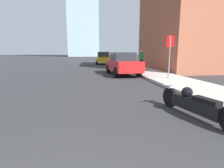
{
  "coord_description": "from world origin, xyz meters",
  "views": [
    {
      "loc": [
        0.49,
        -0.6,
        1.56
      ],
      "look_at": [
        1.18,
        4.63,
        0.63
      ],
      "focal_mm": 28.0,
      "sensor_mm": 36.0,
      "label": 1
    }
  ],
  "objects_px": {
    "pedestrian": "(141,59)",
    "parked_car_red": "(122,63)",
    "motorcycle": "(194,103)",
    "parked_car_yellow": "(103,58)",
    "stop_sign": "(170,50)"
  },
  "relations": [
    {
      "from": "pedestrian",
      "to": "parked_car_red",
      "type": "bearing_deg",
      "value": -125.57
    },
    {
      "from": "motorcycle",
      "to": "parked_car_yellow",
      "type": "distance_m",
      "value": 21.47
    },
    {
      "from": "parked_car_yellow",
      "to": "pedestrian",
      "type": "distance_m",
      "value": 9.56
    },
    {
      "from": "parked_car_red",
      "to": "pedestrian",
      "type": "height_order",
      "value": "pedestrian"
    },
    {
      "from": "stop_sign",
      "to": "parked_car_red",
      "type": "bearing_deg",
      "value": 123.15
    },
    {
      "from": "parked_car_red",
      "to": "parked_car_yellow",
      "type": "relative_size",
      "value": 1.18
    },
    {
      "from": "parked_car_red",
      "to": "parked_car_yellow",
      "type": "bearing_deg",
      "value": 87.48
    },
    {
      "from": "motorcycle",
      "to": "parked_car_red",
      "type": "distance_m",
      "value": 8.85
    },
    {
      "from": "motorcycle",
      "to": "pedestrian",
      "type": "distance_m",
      "value": 12.61
    },
    {
      "from": "parked_car_yellow",
      "to": "stop_sign",
      "type": "height_order",
      "value": "stop_sign"
    },
    {
      "from": "stop_sign",
      "to": "pedestrian",
      "type": "height_order",
      "value": "stop_sign"
    },
    {
      "from": "parked_car_red",
      "to": "parked_car_yellow",
      "type": "xyz_separation_m",
      "value": [
        -0.39,
        12.62,
        0.03
      ]
    },
    {
      "from": "motorcycle",
      "to": "parked_car_red",
      "type": "bearing_deg",
      "value": 79.29
    },
    {
      "from": "motorcycle",
      "to": "parked_car_yellow",
      "type": "height_order",
      "value": "parked_car_yellow"
    },
    {
      "from": "motorcycle",
      "to": "parked_car_red",
      "type": "xyz_separation_m",
      "value": [
        -0.11,
        8.83,
        0.48
      ]
    }
  ]
}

